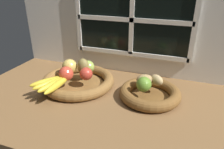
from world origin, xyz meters
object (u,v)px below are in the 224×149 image
Objects in this scene: pear_brown at (83,67)px; potato_oblong at (145,80)px; fruit_bowl_left at (78,81)px; apple_red_right at (86,74)px; lime_near at (144,84)px; fruit_bowl_right at (150,93)px; apple_golden_left at (70,66)px; banana_bunch_front at (54,83)px; apple_green_back at (88,67)px; apple_red_front at (66,74)px; potato_back at (156,80)px.

potato_oblong is (32.53, -0.70, -1.81)cm from pear_brown.
fruit_bowl_left is 34.77cm from potato_oblong.
lime_near is (29.28, -1.68, 0.16)cm from apple_red_right.
fruit_bowl_left is at bearing 180.00° from fruit_bowl_right.
apple_golden_left reaches higher than lime_near.
banana_bunch_front is at bearing -89.41° from apple_golden_left.
apple_green_back is 13.32cm from apple_red_front.
apple_red_right is 9.76cm from apple_red_front.
apple_golden_left is 41.23cm from lime_near.
potato_back is at bearing 13.36° from apple_red_front.
lime_near reaches higher than fruit_bowl_right.
lime_near is (38.20, 2.26, -0.22)cm from apple_red_front.
potato_oblong is 6.46cm from lime_near.
apple_red_front is (-6.09, -11.84, 0.18)cm from apple_green_back.
fruit_bowl_left is 8.69cm from apple_red_right.
pear_brown is (1.71, 3.36, 7.18)cm from fruit_bowl_left.
apple_red_front is at bearing -116.87° from pear_brown.
apple_green_back is at bearing 177.28° from potato_back.
apple_golden_left reaches higher than potato_back.
fruit_bowl_left is 5.23× the size of potato_back.
fruit_bowl_right is 35.61cm from apple_green_back.
banana_bunch_front reaches higher than fruit_bowl_right.
potato_oblong reaches higher than fruit_bowl_left.
lime_near is at bearing -7.95° from apple_golden_left.
apple_golden_left reaches higher than banana_bunch_front.
pear_brown is (-4.22, 5.35, 1.15)cm from apple_red_right.
potato_oblong is at bearing 4.43° from fruit_bowl_left.
apple_red_front is at bearing -176.61° from lime_near.
banana_bunch_front is at bearing -162.96° from fruit_bowl_right.
apple_red_front is (-40.65, -5.94, 6.39)cm from fruit_bowl_right.
potato_back is at bearing -2.72° from apple_green_back.
pear_brown reaches higher than apple_red_front.
fruit_bowl_left is 4.76× the size of potato_oblong.
pear_brown reaches higher than fruit_bowl_left.
lime_near reaches higher than apple_red_right.
apple_red_front reaches higher than banana_bunch_front.
apple_red_front is 10.44cm from pear_brown.
banana_bunch_front is at bearing -112.45° from fruit_bowl_left.
potato_oblong is at bearing -1.23° from pear_brown.
apple_golden_left is at bearing -179.10° from potato_oblong.
potato_oblong is (39.87, 0.63, -1.35)cm from apple_golden_left.
potato_oblong is (37.24, 8.59, -1.05)cm from apple_red_front.
potato_oblong is 1.16× the size of lime_near.
lime_near is at bearing -123.69° from fruit_bowl_right.
apple_red_right reaches higher than banana_bunch_front.
potato_oblong is 5.52cm from potato_back.
apple_golden_left reaches higher than apple_red_right.
potato_back is at bearing 21.12° from banana_bunch_front.
fruit_bowl_right is 7.06cm from potato_back.
apple_green_back is at bearing 163.39° from lime_near.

